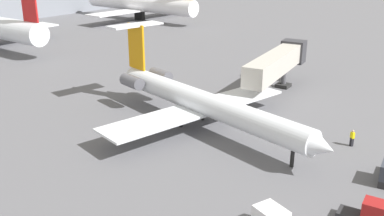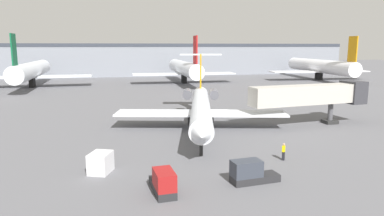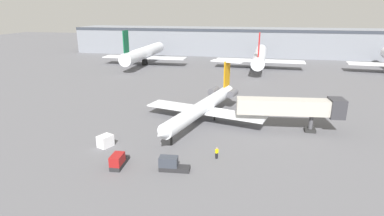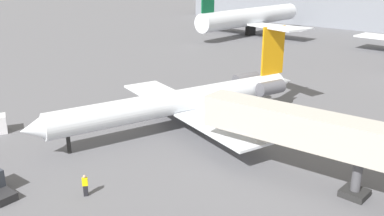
% 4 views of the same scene
% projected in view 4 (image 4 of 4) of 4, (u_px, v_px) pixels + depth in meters
% --- Properties ---
extents(ground_plane, '(400.00, 400.00, 0.10)m').
position_uv_depth(ground_plane, '(211.00, 132.00, 42.17)').
color(ground_plane, '#5B5B60').
extents(regional_jet, '(23.35, 30.79, 9.68)m').
position_uv_depth(regional_jet, '(188.00, 99.00, 42.59)').
color(regional_jet, silver).
rests_on(regional_jet, ground_plane).
extents(jet_bridge, '(17.89, 4.76, 5.96)m').
position_uv_depth(jet_bridge, '(324.00, 134.00, 30.31)').
color(jet_bridge, '#B7B2A8').
rests_on(jet_bridge, ground_plane).
extents(ground_crew_marshaller, '(0.45, 0.48, 1.69)m').
position_uv_depth(ground_crew_marshaller, '(85.00, 185.00, 29.91)').
color(ground_crew_marshaller, black).
rests_on(ground_crew_marshaller, ground_plane).
extents(parked_airliner_west_end, '(31.22, 37.14, 13.69)m').
position_uv_depth(parked_airliner_west_end, '(251.00, 17.00, 101.85)').
color(parked_airliner_west_end, silver).
rests_on(parked_airliner_west_end, ground_plane).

